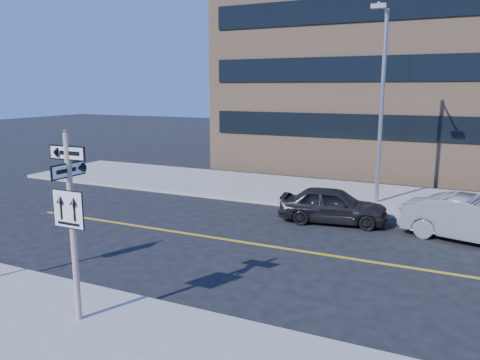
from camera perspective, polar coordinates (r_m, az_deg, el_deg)
The scene contains 6 objects.
ground at distance 12.82m, azimuth -11.00°, elevation -12.14°, with size 120.00×120.00×0.00m, color black.
sign_pole at distance 10.23m, azimuth -19.86°, elevation -4.18°, with size 0.92×0.92×4.06m.
parked_car_a at distance 17.99m, azimuth 11.26°, elevation -3.01°, with size 4.01×1.61×1.37m, color black.
parked_car_b at distance 17.27m, azimuth 26.54°, elevation -4.39°, with size 4.50×1.57×1.48m, color gray.
streetlight_a at distance 20.40m, azimuth 16.86°, elevation 9.95°, with size 0.55×2.25×8.00m.
building_brick at distance 35.01m, azimuth 17.61°, elevation 17.21°, with size 18.00×18.00×18.00m, color #A17B59.
Camera 1 is at (7.10, -9.41, 5.04)m, focal length 35.00 mm.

